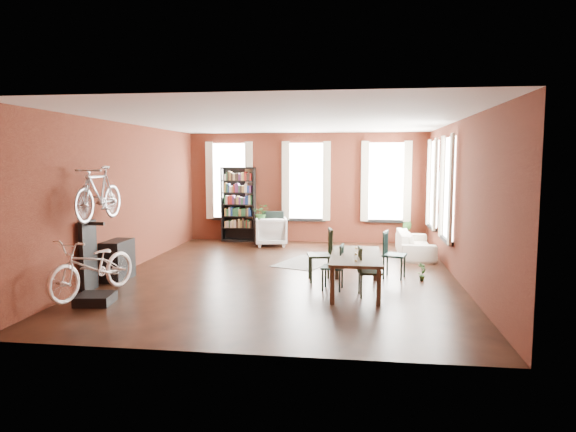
% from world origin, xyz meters
% --- Properties ---
extents(room, '(9.00, 9.04, 3.22)m').
position_xyz_m(room, '(0.25, 0.62, 2.14)').
color(room, black).
rests_on(room, ground).
extents(dining_table, '(0.91, 1.99, 0.68)m').
position_xyz_m(dining_table, '(1.48, -1.19, 0.34)').
color(dining_table, '#453A29').
rests_on(dining_table, ground).
extents(dining_chair_a, '(0.44, 0.44, 0.85)m').
position_xyz_m(dining_chair_a, '(1.05, -1.13, 0.43)').
color(dining_chair_a, '#1B3D3A').
rests_on(dining_chair_a, ground).
extents(dining_chair_b, '(0.56, 0.56, 1.04)m').
position_xyz_m(dining_chair_b, '(0.77, -0.46, 0.52)').
color(dining_chair_b, black).
rests_on(dining_chair_b, ground).
extents(dining_chair_c, '(0.45, 0.45, 0.88)m').
position_xyz_m(dining_chair_c, '(1.72, -1.51, 0.44)').
color(dining_chair_c, '#1E2E1B').
rests_on(dining_chair_c, ground).
extents(dining_chair_d, '(0.54, 0.54, 0.95)m').
position_xyz_m(dining_chair_d, '(2.25, -0.00, 0.48)').
color(dining_chair_d, '#193735').
rests_on(dining_chair_d, ground).
extents(bookshelf, '(1.00, 0.32, 2.20)m').
position_xyz_m(bookshelf, '(-2.00, 4.30, 1.10)').
color(bookshelf, black).
rests_on(bookshelf, ground).
extents(white_armchair, '(1.00, 0.96, 0.89)m').
position_xyz_m(white_armchair, '(-0.91, 3.65, 0.44)').
color(white_armchair, silver).
rests_on(white_armchair, ground).
extents(cream_sofa, '(0.61, 2.08, 0.81)m').
position_xyz_m(cream_sofa, '(2.95, 2.60, 0.41)').
color(cream_sofa, beige).
rests_on(cream_sofa, ground).
extents(striped_rug, '(1.54, 1.91, 0.01)m').
position_xyz_m(striped_rug, '(0.31, 1.33, 0.01)').
color(striped_rug, black).
rests_on(striped_rug, ground).
extents(bike_trainer, '(0.64, 0.64, 0.17)m').
position_xyz_m(bike_trainer, '(-2.85, -2.62, 0.08)').
color(bike_trainer, black).
rests_on(bike_trainer, ground).
extents(bike_wall_rack, '(0.16, 0.60, 1.30)m').
position_xyz_m(bike_wall_rack, '(-3.40, -1.80, 0.65)').
color(bike_wall_rack, black).
rests_on(bike_wall_rack, ground).
extents(console_table, '(0.40, 0.80, 0.80)m').
position_xyz_m(console_table, '(-3.28, -0.90, 0.40)').
color(console_table, black).
rests_on(console_table, ground).
extents(plant_stand, '(0.39, 0.39, 0.64)m').
position_xyz_m(plant_stand, '(-1.25, 3.78, 0.32)').
color(plant_stand, black).
rests_on(plant_stand, ground).
extents(plant_by_sofa, '(0.41, 0.74, 0.33)m').
position_xyz_m(plant_by_sofa, '(2.80, 3.90, 0.16)').
color(plant_by_sofa, '#265020').
rests_on(plant_by_sofa, ground).
extents(plant_small, '(0.40, 0.40, 0.13)m').
position_xyz_m(plant_small, '(2.79, -0.19, 0.07)').
color(plant_small, '#2E5D25').
rests_on(plant_small, ground).
extents(bicycle_floor, '(0.88, 1.11, 1.85)m').
position_xyz_m(bicycle_floor, '(-2.84, -2.66, 1.09)').
color(bicycle_floor, white).
rests_on(bicycle_floor, bike_trainer).
extents(bicycle_hung, '(0.47, 1.00, 1.66)m').
position_xyz_m(bicycle_hung, '(-3.15, -1.80, 2.13)').
color(bicycle_hung, '#A5A8AD').
rests_on(bicycle_hung, bike_wall_rack).
extents(plant_on_stand, '(0.48, 0.53, 0.41)m').
position_xyz_m(plant_on_stand, '(-1.22, 3.81, 0.84)').
color(plant_on_stand, '#285C25').
rests_on(plant_on_stand, plant_stand).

